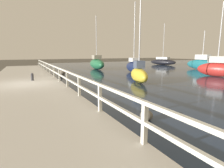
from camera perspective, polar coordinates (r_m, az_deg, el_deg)
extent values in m
plane|color=#4C473D|center=(12.15, -26.39, -1.46)|extent=(120.00, 120.00, 0.00)
cube|color=beige|center=(12.12, -26.45, -0.69)|extent=(4.39, 36.00, 0.33)
cube|color=silver|center=(3.69, 10.57, -12.32)|extent=(0.10, 0.10, 0.92)
cube|color=silver|center=(5.61, -3.96, -4.42)|extent=(0.10, 0.10, 0.92)
cube|color=silver|center=(7.74, -10.67, -0.57)|extent=(0.10, 0.10, 0.92)
cube|color=silver|center=(9.96, -14.43, 1.60)|extent=(0.10, 0.10, 0.92)
cube|color=silver|center=(12.21, -16.81, 2.98)|extent=(0.10, 0.10, 0.92)
cube|color=silver|center=(14.49, -18.46, 3.92)|extent=(0.10, 0.10, 0.92)
cube|color=silver|center=(16.77, -19.66, 4.60)|extent=(0.10, 0.10, 0.92)
cube|color=silver|center=(19.06, -20.57, 5.12)|extent=(0.10, 0.10, 0.92)
cube|color=silver|center=(21.36, -21.29, 5.52)|extent=(0.10, 0.10, 0.92)
cube|color=silver|center=(23.66, -21.87, 5.85)|extent=(0.10, 0.10, 0.92)
cube|color=silver|center=(25.96, -22.35, 6.12)|extent=(0.10, 0.10, 0.92)
cube|color=silver|center=(28.26, -22.75, 6.34)|extent=(0.10, 0.10, 0.92)
cube|color=silver|center=(12.17, -16.91, 4.93)|extent=(0.09, 32.50, 0.08)
cube|color=silver|center=(12.21, -16.81, 2.98)|extent=(0.09, 32.50, 0.08)
ellipsoid|color=slate|center=(18.71, -15.83, 3.59)|extent=(0.64, 0.57, 0.48)
ellipsoid|color=#666056|center=(5.94, 11.16, -10.05)|extent=(0.45, 0.40, 0.33)
ellipsoid|color=slate|center=(16.77, -16.55, 2.57)|extent=(0.41, 0.37, 0.31)
cylinder|color=#333338|center=(13.29, -24.57, 1.93)|extent=(0.18, 0.18, 0.41)
sphere|color=#333338|center=(13.26, -24.65, 2.94)|extent=(0.16, 0.16, 0.16)
ellipsoid|color=red|center=(19.49, 31.04, 4.05)|extent=(1.89, 3.78, 1.31)
cube|color=beige|center=(19.44, 31.29, 6.86)|extent=(1.07, 1.69, 0.61)
cylinder|color=silver|center=(19.52, 31.95, 14.01)|extent=(0.09, 0.09, 5.49)
ellipsoid|color=#192347|center=(20.33, 7.11, 5.49)|extent=(1.95, 4.08, 1.26)
cube|color=silver|center=(20.29, 7.16, 7.87)|extent=(1.05, 1.40, 0.44)
cylinder|color=silver|center=(20.41, 7.35, 16.34)|extent=(0.09, 0.09, 6.45)
ellipsoid|color=black|center=(35.51, 16.24, 6.89)|extent=(3.10, 5.54, 1.08)
cube|color=silver|center=(35.48, 16.30, 8.10)|extent=(1.77, 2.60, 0.43)
cylinder|color=silver|center=(35.54, 16.55, 13.10)|extent=(0.09, 0.09, 6.62)
ellipsoid|color=#236B42|center=(24.65, -5.01, 6.50)|extent=(2.16, 5.56, 1.43)
cube|color=#9E937F|center=(24.62, -5.05, 8.77)|extent=(1.22, 1.68, 0.53)
cylinder|color=silver|center=(24.70, -5.14, 14.81)|extent=(0.09, 0.09, 5.73)
ellipsoid|color=#1E707A|center=(26.49, 27.31, 5.61)|extent=(2.05, 5.84, 1.38)
cube|color=silver|center=(26.46, 27.48, 7.81)|extent=(1.06, 2.25, 0.66)
cylinder|color=silver|center=(26.47, 27.75, 11.13)|extent=(0.09, 0.09, 3.74)
ellipsoid|color=gold|center=(13.33, 8.74, 2.81)|extent=(1.93, 3.35, 1.10)
cube|color=#4C566B|center=(13.26, 8.83, 6.36)|extent=(0.91, 1.10, 0.56)
cylinder|color=silver|center=(13.38, 9.16, 18.36)|extent=(0.09, 0.09, 6.13)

